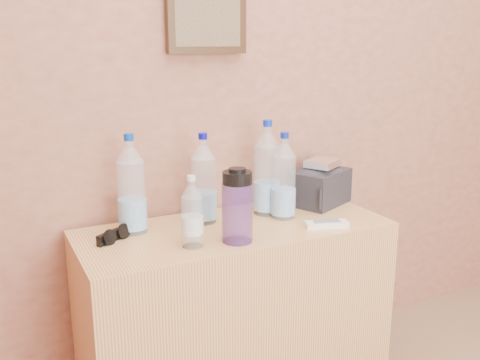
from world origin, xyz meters
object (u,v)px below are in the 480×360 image
object	(u,v)px
pet_large_a	(132,190)
pet_large_c	(267,173)
pet_large_b	(204,183)
pet_large_d	(284,181)
dresser	(235,314)
ac_remote	(327,224)
pet_small	(192,216)
nalgene_bottle	(237,206)
toiletry_bag	(320,185)
foil_packet	(323,163)
sunglasses	(114,235)

from	to	relation	value
pet_large_a	pet_large_c	xyz separation A→B (m)	(0.51, -0.02, 0.01)
pet_large_b	pet_large_c	size ratio (longest dim) A/B	0.91
pet_large_d	pet_large_c	bearing A→B (deg)	112.48
dresser	ac_remote	bearing A→B (deg)	-27.04
pet_large_b	pet_small	distance (m)	0.24
nalgene_bottle	toiletry_bag	xyz separation A→B (m)	(0.48, 0.23, -0.04)
dresser	foil_packet	xyz separation A→B (m)	(0.43, 0.09, 0.51)
pet_large_c	pet_large_d	xyz separation A→B (m)	(0.03, -0.07, -0.02)
dresser	pet_small	size ratio (longest dim) A/B	4.72
nalgene_bottle	pet_large_c	bearing A→B (deg)	43.15
toiletry_bag	foil_packet	distance (m)	0.09
toiletry_bag	foil_packet	bearing A→B (deg)	-111.89
pet_small	ac_remote	world-z (taller)	pet_small
pet_small	dresser	bearing A→B (deg)	27.97
nalgene_bottle	toiletry_bag	world-z (taller)	nalgene_bottle
pet_small	ac_remote	bearing A→B (deg)	-4.77
pet_small	nalgene_bottle	size ratio (longest dim) A/B	0.95
dresser	pet_large_d	world-z (taller)	pet_large_d
toiletry_bag	ac_remote	bearing A→B (deg)	-143.72
pet_large_b	pet_small	xyz separation A→B (m)	(-0.13, -0.21, -0.04)
pet_large_d	pet_small	distance (m)	0.43
nalgene_bottle	toiletry_bag	size ratio (longest dim) A/B	1.06
pet_large_d	ac_remote	xyz separation A→B (m)	(0.08, -0.16, -0.13)
pet_small	nalgene_bottle	bearing A→B (deg)	-9.24
pet_large_b	toiletry_bag	bearing A→B (deg)	0.11
pet_large_d	nalgene_bottle	bearing A→B (deg)	-150.93
pet_large_a	pet_large_c	bearing A→B (deg)	-2.35
pet_large_d	ac_remote	world-z (taller)	pet_large_d
pet_large_b	pet_small	world-z (taller)	pet_large_b
nalgene_bottle	pet_large_b	bearing A→B (deg)	95.19
sunglasses	foil_packet	world-z (taller)	foil_packet
dresser	pet_large_b	bearing A→B (deg)	127.00
pet_large_c	toiletry_bag	size ratio (longest dim) A/B	1.55
pet_large_c	sunglasses	xyz separation A→B (m)	(-0.59, -0.03, -0.14)
pet_large_a	foil_packet	distance (m)	0.76
pet_large_d	toiletry_bag	xyz separation A→B (m)	(0.22, 0.09, -0.06)
nalgene_bottle	sunglasses	size ratio (longest dim) A/B	1.75
pet_large_a	ac_remote	xyz separation A→B (m)	(0.62, -0.25, -0.14)
pet_large_c	pet_large_a	bearing A→B (deg)	177.65
pet_large_d	toiletry_bag	size ratio (longest dim) A/B	1.38
pet_small	toiletry_bag	xyz separation A→B (m)	(0.63, 0.21, -0.02)
pet_large_a	pet_large_d	distance (m)	0.55
pet_large_c	dresser	bearing A→B (deg)	-154.09
pet_large_c	pet_large_d	size ratio (longest dim) A/B	1.12
toiletry_bag	pet_large_c	bearing A→B (deg)	158.74
pet_large_a	pet_large_d	xyz separation A→B (m)	(0.54, -0.09, -0.01)
foil_packet	dresser	bearing A→B (deg)	-168.60
pet_large_d	pet_large_a	bearing A→B (deg)	170.28
dresser	pet_large_b	size ratio (longest dim) A/B	3.37
dresser	pet_large_a	xyz separation A→B (m)	(-0.33, 0.11, 0.49)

